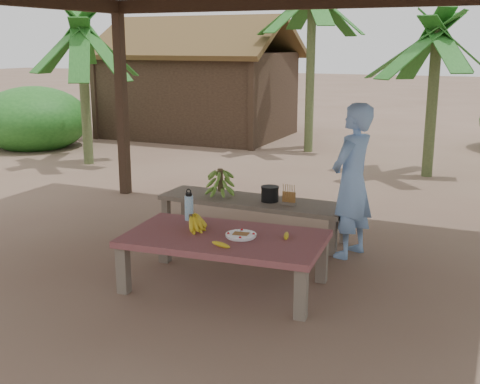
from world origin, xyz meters
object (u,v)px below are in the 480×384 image
at_px(water_flask, 189,207).
at_px(woman, 352,181).
at_px(work_table, 225,242).
at_px(ripe_banana_bunch, 191,222).
at_px(bench, 253,204).
at_px(cooking_pot, 270,194).
at_px(plate, 241,235).

bearing_deg(water_flask, woman, 36.22).
xyz_separation_m(work_table, woman, (0.84, 1.32, 0.38)).
relative_size(ripe_banana_bunch, woman, 0.17).
distance_m(water_flask, woman, 1.72).
bearing_deg(ripe_banana_bunch, bench, 89.75).
bearing_deg(ripe_banana_bunch, water_flask, 121.11).
bearing_deg(bench, work_table, -76.17).
distance_m(work_table, woman, 1.61).
height_order(work_table, ripe_banana_bunch, ripe_banana_bunch).
bearing_deg(bench, woman, -7.33).
relative_size(ripe_banana_bunch, cooking_pot, 1.42).
relative_size(bench, plate, 7.88).
xyz_separation_m(bench, woman, (1.19, -0.17, 0.42)).
bearing_deg(water_flask, plate, -23.25).
relative_size(ripe_banana_bunch, water_flask, 0.88).
xyz_separation_m(ripe_banana_bunch, plate, (0.51, 0.00, -0.07)).
height_order(ripe_banana_bunch, water_flask, water_flask).
bearing_deg(cooking_pot, work_table, -84.80).
bearing_deg(bench, water_flask, -98.45).
bearing_deg(water_flask, work_table, -30.22).
bearing_deg(woman, bench, -81.80).
distance_m(bench, woman, 1.27).
relative_size(bench, woman, 1.36).
distance_m(bench, ripe_banana_bunch, 1.49).
relative_size(work_table, woman, 1.16).
distance_m(bench, plate, 1.56).
height_order(work_table, plate, plate).
bearing_deg(cooking_pot, woman, -9.81).
xyz_separation_m(water_flask, woman, (1.38, 1.01, 0.18)).
relative_size(bench, ripe_banana_bunch, 7.91).
height_order(ripe_banana_bunch, cooking_pot, ripe_banana_bunch).
height_order(cooking_pot, woman, woman).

